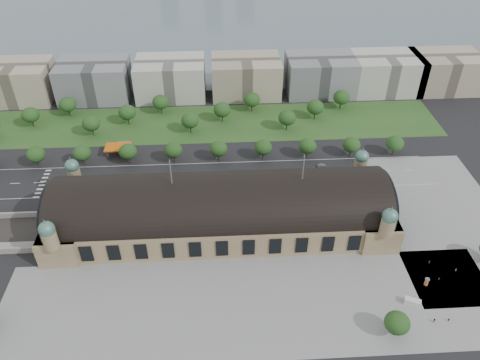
{
  "coord_description": "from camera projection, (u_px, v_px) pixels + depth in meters",
  "views": [
    {
      "loc": [
        -0.26,
        -156.54,
        144.52
      ],
      "look_at": [
        9.45,
        16.03,
        14.0
      ],
      "focal_mm": 35.0,
      "sensor_mm": 36.0,
      "label": 1
    }
  ],
  "objects": [
    {
      "name": "tree_belt_11",
      "position": [
        341.0,
        97.0,
        295.77
      ],
      "size": [
        10.4,
        10.4,
        12.48
      ],
      "color": "#2D2116",
      "rests_on": "ground"
    },
    {
      "name": "tree_row_3",
      "position": [
        128.0,
        152.0,
        247.43
      ],
      "size": [
        9.6,
        9.6,
        11.52
      ],
      "color": "#2D2116",
      "rests_on": "ground"
    },
    {
      "name": "traffic_car_3",
      "position": [
        142.0,
        177.0,
        240.87
      ],
      "size": [
        4.54,
        2.04,
        1.29
      ],
      "primitive_type": "imported",
      "rotation": [
        0.0,
        0.0,
        1.52
      ],
      "color": "maroon",
      "rests_on": "ground"
    },
    {
      "name": "office_3",
      "position": [
        171.0,
        78.0,
        309.22
      ],
      "size": [
        45.0,
        32.0,
        24.0
      ],
      "primitive_type": "cube",
      "color": "#BAB7B0",
      "rests_on": "ground"
    },
    {
      "name": "traffic_car_6",
      "position": [
        352.0,
        177.0,
        240.26
      ],
      "size": [
        5.79,
        2.8,
        1.59
      ],
      "primitive_type": "imported",
      "rotation": [
        0.0,
        0.0,
        -1.54
      ],
      "color": "silver",
      "rests_on": "ground"
    },
    {
      "name": "parked_car_4",
      "position": [
        149.0,
        199.0,
        226.57
      ],
      "size": [
        4.58,
        3.77,
        1.47
      ],
      "primitive_type": "imported",
      "rotation": [
        0.0,
        0.0,
        -0.98
      ],
      "color": "silver",
      "rests_on": "ground"
    },
    {
      "name": "traffic_car_5",
      "position": [
        321.0,
        165.0,
        248.99
      ],
      "size": [
        4.75,
        2.14,
        1.51
      ],
      "primitive_type": "imported",
      "rotation": [
        0.0,
        0.0,
        1.69
      ],
      "color": "slate",
      "rests_on": "ground"
    },
    {
      "name": "parked_car_1",
      "position": [
        71.0,
        201.0,
        224.83
      ],
      "size": [
        6.52,
        5.41,
        1.66
      ],
      "primitive_type": "imported",
      "rotation": [
        0.0,
        0.0,
        -1.03
      ],
      "color": "maroon",
      "rests_on": "ground"
    },
    {
      "name": "pedestrian_4",
      "position": [
        434.0,
        320.0,
        170.39
      ],
      "size": [
        1.28,
        0.97,
        1.81
      ],
      "primitive_type": "imported",
      "rotation": [
        0.0,
        0.0,
        3.6
      ],
      "color": "gray",
      "rests_on": "ground"
    },
    {
      "name": "road_slab",
      "position": [
        181.0,
        178.0,
        241.21
      ],
      "size": [
        260.0,
        26.0,
        0.1
      ],
      "primitive_type": "cube",
      "color": "black",
      "rests_on": "ground"
    },
    {
      "name": "tree_belt_4",
      "position": [
        127.0,
        112.0,
        280.25
      ],
      "size": [
        10.4,
        10.4,
        12.48
      ],
      "color": "#2D2116",
      "rests_on": "ground"
    },
    {
      "name": "tree_row_6",
      "position": [
        263.0,
        147.0,
        250.66
      ],
      "size": [
        9.6,
        9.6,
        11.52
      ],
      "color": "#2D2116",
      "rests_on": "ground"
    },
    {
      "name": "bus_east",
      "position": [
        283.0,
        184.0,
        234.23
      ],
      "size": [
        13.4,
        3.31,
        3.72
      ],
      "primitive_type": "imported",
      "rotation": [
        0.0,
        0.0,
        1.56
      ],
      "color": "beige",
      "rests_on": "ground"
    },
    {
      "name": "pedestrian_2",
      "position": [
        429.0,
        262.0,
        193.41
      ],
      "size": [
        0.59,
        0.94,
        1.85
      ],
      "primitive_type": "imported",
      "rotation": [
        0.0,
        0.0,
        1.65
      ],
      "color": "gray",
      "rests_on": "ground"
    },
    {
      "name": "grass_belt",
      "position": [
        193.0,
        124.0,
        285.25
      ],
      "size": [
        300.0,
        45.0,
        0.1
      ],
      "primitive_type": "cube",
      "color": "#295020",
      "rests_on": "ground"
    },
    {
      "name": "tree_belt_2",
      "position": [
        68.0,
        105.0,
        288.11
      ],
      "size": [
        10.4,
        10.4,
        12.48
      ],
      "color": "#2D2116",
      "rests_on": "ground"
    },
    {
      "name": "tree_row_4",
      "position": [
        173.0,
        150.0,
        248.51
      ],
      "size": [
        9.6,
        9.6,
        11.52
      ],
      "color": "#2D2116",
      "rests_on": "ground"
    },
    {
      "name": "tree_belt_8",
      "position": [
        252.0,
        100.0,
        293.22
      ],
      "size": [
        10.4,
        10.4,
        12.48
      ],
      "color": "#2D2116",
      "rests_on": "ground"
    },
    {
      "name": "lake",
      "position": [
        214.0,
        16.0,
        449.26
      ],
      "size": [
        700.0,
        320.0,
        0.08
      ],
      "primitive_type": "cube",
      "color": "slate",
      "rests_on": "ground"
    },
    {
      "name": "parked_car_3",
      "position": [
        87.0,
        196.0,
        228.35
      ],
      "size": [
        4.97,
        4.0,
        1.59
      ],
      "primitive_type": "imported",
      "rotation": [
        0.0,
        0.0,
        -1.03
      ],
      "color": "slate",
      "rests_on": "ground"
    },
    {
      "name": "tree_row_5",
      "position": [
        218.0,
        149.0,
        249.58
      ],
      "size": [
        9.6,
        9.6,
        11.52
      ],
      "color": "#2D2116",
      "rests_on": "ground"
    },
    {
      "name": "pedestrian_3",
      "position": [
        449.0,
        320.0,
        170.76
      ],
      "size": [
        0.99,
        0.55,
        1.61
      ],
      "primitive_type": "imported",
      "rotation": [
        0.0,
        0.0,
        3.03
      ],
      "color": "gray",
      "rests_on": "ground"
    },
    {
      "name": "traffic_car_2",
      "position": [
        89.0,
        183.0,
        236.62
      ],
      "size": [
        5.18,
        2.87,
        1.37
      ],
      "primitive_type": "imported",
      "rotation": [
        0.0,
        0.0,
        -1.69
      ],
      "color": "black",
      "rests_on": "ground"
    },
    {
      "name": "plaza_south",
      "position": [
        250.0,
        304.0,
        177.22
      ],
      "size": [
        190.0,
        48.0,
        0.12
      ],
      "primitive_type": "cube",
      "color": "gray",
      "rests_on": "ground"
    },
    {
      "name": "office_6",
      "position": [
        386.0,
        73.0,
        315.72
      ],
      "size": [
        45.0,
        32.0,
        24.0
      ],
      "primitive_type": "cube",
      "color": "#BAB7B0",
      "rests_on": "ground"
    },
    {
      "name": "pedestrian_5",
      "position": [
        456.0,
        270.0,
        190.22
      ],
      "size": [
        0.57,
        0.82,
        1.53
      ],
      "primitive_type": "imported",
      "rotation": [
        0.0,
        0.0,
        4.91
      ],
      "color": "gray",
      "rests_on": "ground"
    },
    {
      "name": "parked_car_0",
      "position": [
        69.0,
        201.0,
        224.8
      ],
      "size": [
        5.31,
        3.52,
        1.65
      ],
      "primitive_type": "imported",
      "rotation": [
        0.0,
        0.0,
        -1.18
      ],
      "color": "black",
      "rests_on": "ground"
    },
    {
      "name": "van_south",
      "position": [
        412.0,
        302.0,
        176.65
      ],
      "size": [
        6.46,
        4.65,
        2.6
      ],
      "rotation": [
        0.0,
        0.0,
        -0.42
      ],
      "color": "silver",
      "rests_on": "ground"
    },
    {
      "name": "petrol_station",
      "position": [
        121.0,
        146.0,
        259.65
      ],
      "size": [
        14.0,
        13.0,
        5.05
      ],
      "color": "#D8590C",
      "rests_on": "ground"
    },
    {
      "name": "tree_belt_3",
      "position": [
        91.0,
        123.0,
        269.84
      ],
      "size": [
        10.4,
        10.4,
        12.48
      ],
      "color": "#2D2116",
      "rests_on": "ground"
    },
    {
      "name": "office_5",
      "position": [
        320.0,
        75.0,
        313.7
      ],
      "size": [
        45.0,
        32.0,
        24.0
      ],
      "primitive_type": "cube",
      "color": "gray",
      "rests_on": "ground"
    },
    {
      "name": "parked_car_5",
      "position": [
        143.0,
        199.0,
        226.42
      ],
      "size": [
        6.12,
        4.61,
        1.54
      ],
      "primitive_type": "imported",
      "rotation": [
        0.0,
        0.0,
        -1.15
      ],
      "color": "#919299",
      "rests_on": "ground"
    },
    {
      "name": "tree_belt_7",
      "position": [
        222.0,
        110.0,
        282.81
      ],
      "size": [
        10.4,
        10.4,
        12.48
      ],
      "color": "#2D2116",
      "rests_on": "ground"
    },
    {
      "name": "bus_mid",
      "position": [
        269.0,
        185.0,
        233.45
      ],
      "size": [
        12.21,
        4.04,
        3.34
      ],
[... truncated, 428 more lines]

